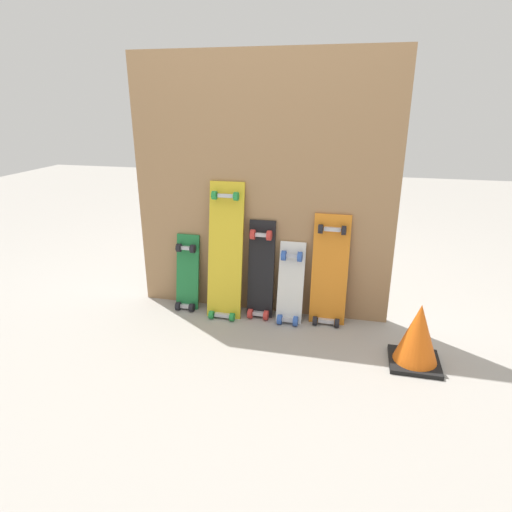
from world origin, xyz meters
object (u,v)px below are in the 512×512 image
object	(u,v)px
skateboard_black	(261,274)
skateboard_orange	(329,275)
skateboard_white	(290,288)
skateboard_yellow	(225,256)
traffic_cone	(418,335)
skateboard_green	(187,277)

from	to	relation	value
skateboard_black	skateboard_orange	world-z (taller)	skateboard_orange
skateboard_black	skateboard_white	distance (m)	0.21
skateboard_yellow	traffic_cone	distance (m)	1.26
skateboard_black	traffic_cone	distance (m)	1.04
skateboard_orange	traffic_cone	xyz separation A→B (m)	(0.51, -0.39, -0.15)
skateboard_black	skateboard_white	world-z (taller)	skateboard_black
skateboard_yellow	skateboard_white	bearing A→B (deg)	0.74
skateboard_black	traffic_cone	size ratio (longest dim) A/B	1.97
skateboard_orange	traffic_cone	size ratio (longest dim) A/B	2.16
skateboard_green	skateboard_orange	size ratio (longest dim) A/B	0.75
traffic_cone	skateboard_green	bearing A→B (deg)	165.61
skateboard_yellow	traffic_cone	bearing A→B (deg)	-16.40
traffic_cone	skateboard_black	bearing A→B (deg)	158.34
skateboard_yellow	skateboard_black	xyz separation A→B (m)	(0.23, 0.03, -0.12)
skateboard_black	skateboard_green	bearing A→B (deg)	-179.84
skateboard_orange	traffic_cone	world-z (taller)	skateboard_orange
skateboard_black	traffic_cone	bearing A→B (deg)	-21.66
skateboard_yellow	skateboard_black	bearing A→B (deg)	7.38
skateboard_green	skateboard_black	xyz separation A→B (m)	(0.52, 0.00, 0.07)
traffic_cone	skateboard_white	bearing A→B (deg)	154.74
skateboard_green	traffic_cone	bearing A→B (deg)	-14.39
skateboard_orange	skateboard_yellow	bearing A→B (deg)	-176.84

